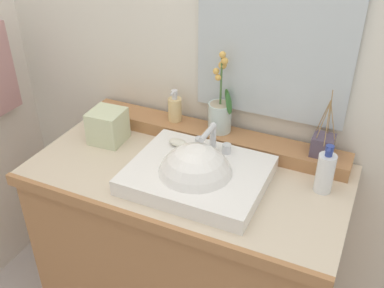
{
  "coord_description": "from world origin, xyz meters",
  "views": [
    {
      "loc": [
        0.58,
        -1.21,
        1.79
      ],
      "look_at": [
        0.02,
        -0.01,
        0.97
      ],
      "focal_mm": 41.62,
      "sensor_mm": 36.0,
      "label": 1
    }
  ],
  "objects_px": {
    "lotion_bottle": "(325,172)",
    "tissue_box": "(108,126)",
    "sink_basin": "(196,178)",
    "potted_plant": "(220,112)",
    "soap_bar": "(178,143)",
    "soap_dispenser": "(175,108)",
    "reed_diffuser": "(323,145)"
  },
  "relations": [
    {
      "from": "lotion_bottle",
      "to": "tissue_box",
      "type": "height_order",
      "value": "lotion_bottle"
    },
    {
      "from": "sink_basin",
      "to": "potted_plant",
      "type": "xyz_separation_m",
      "value": [
        -0.03,
        0.3,
        0.12
      ]
    },
    {
      "from": "sink_basin",
      "to": "soap_bar",
      "type": "bearing_deg",
      "value": 137.67
    },
    {
      "from": "sink_basin",
      "to": "lotion_bottle",
      "type": "xyz_separation_m",
      "value": [
        0.41,
        0.15,
        0.05
      ]
    },
    {
      "from": "soap_dispenser",
      "to": "lotion_bottle",
      "type": "distance_m",
      "value": 0.66
    },
    {
      "from": "sink_basin",
      "to": "reed_diffuser",
      "type": "relative_size",
      "value": 1.84
    },
    {
      "from": "lotion_bottle",
      "to": "soap_bar",
      "type": "bearing_deg",
      "value": -176.86
    },
    {
      "from": "potted_plant",
      "to": "reed_diffuser",
      "type": "xyz_separation_m",
      "value": [
        0.4,
        -0.01,
        -0.04
      ]
    },
    {
      "from": "soap_dispenser",
      "to": "lotion_bottle",
      "type": "relative_size",
      "value": 0.75
    },
    {
      "from": "soap_bar",
      "to": "tissue_box",
      "type": "xyz_separation_m",
      "value": [
        -0.31,
        -0.0,
        -0.0
      ]
    },
    {
      "from": "potted_plant",
      "to": "reed_diffuser",
      "type": "distance_m",
      "value": 0.41
    },
    {
      "from": "sink_basin",
      "to": "soap_bar",
      "type": "distance_m",
      "value": 0.18
    },
    {
      "from": "tissue_box",
      "to": "sink_basin",
      "type": "bearing_deg",
      "value": -14.74
    },
    {
      "from": "lotion_bottle",
      "to": "tissue_box",
      "type": "relative_size",
      "value": 1.35
    },
    {
      "from": "soap_bar",
      "to": "reed_diffuser",
      "type": "distance_m",
      "value": 0.53
    },
    {
      "from": "soap_bar",
      "to": "reed_diffuser",
      "type": "xyz_separation_m",
      "value": [
        0.5,
        0.17,
        0.02
      ]
    },
    {
      "from": "soap_bar",
      "to": "soap_dispenser",
      "type": "distance_m",
      "value": 0.21
    },
    {
      "from": "sink_basin",
      "to": "lotion_bottle",
      "type": "bearing_deg",
      "value": 19.88
    },
    {
      "from": "lotion_bottle",
      "to": "tissue_box",
      "type": "distance_m",
      "value": 0.85
    },
    {
      "from": "sink_basin",
      "to": "soap_dispenser",
      "type": "relative_size",
      "value": 3.48
    },
    {
      "from": "potted_plant",
      "to": "soap_bar",
      "type": "bearing_deg",
      "value": -119.06
    },
    {
      "from": "sink_basin",
      "to": "tissue_box",
      "type": "relative_size",
      "value": 3.54
    },
    {
      "from": "soap_bar",
      "to": "sink_basin",
      "type": "bearing_deg",
      "value": -42.33
    },
    {
      "from": "soap_bar",
      "to": "tissue_box",
      "type": "height_order",
      "value": "tissue_box"
    },
    {
      "from": "potted_plant",
      "to": "reed_diffuser",
      "type": "relative_size",
      "value": 1.28
    },
    {
      "from": "soap_bar",
      "to": "soap_dispenser",
      "type": "relative_size",
      "value": 0.51
    },
    {
      "from": "reed_diffuser",
      "to": "lotion_bottle",
      "type": "relative_size",
      "value": 1.43
    },
    {
      "from": "reed_diffuser",
      "to": "potted_plant",
      "type": "bearing_deg",
      "value": 179.22
    },
    {
      "from": "soap_dispenser",
      "to": "tissue_box",
      "type": "distance_m",
      "value": 0.28
    },
    {
      "from": "soap_dispenser",
      "to": "soap_bar",
      "type": "bearing_deg",
      "value": -60.43
    },
    {
      "from": "soap_bar",
      "to": "potted_plant",
      "type": "xyz_separation_m",
      "value": [
        0.1,
        0.18,
        0.07
      ]
    },
    {
      "from": "potted_plant",
      "to": "soap_dispenser",
      "type": "relative_size",
      "value": 2.42
    }
  ]
}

